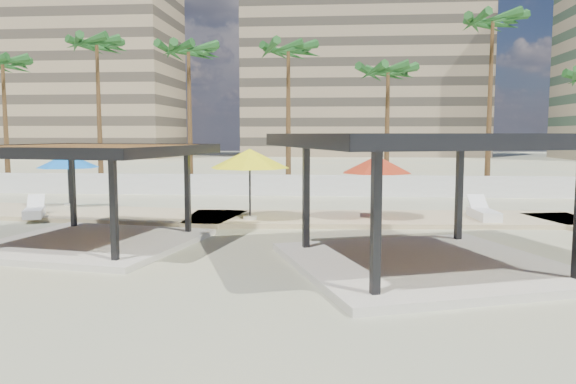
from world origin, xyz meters
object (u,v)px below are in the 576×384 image
(pavilion_central, at_px, (427,189))
(lounger_b, at_px, (483,213))
(umbrella_c, at_px, (377,165))
(pavilion_west, at_px, (90,186))
(lounger_a, at_px, (34,212))

(pavilion_central, relative_size, lounger_b, 3.86)
(pavilion_central, relative_size, umbrella_c, 2.47)
(umbrella_c, bearing_deg, pavilion_west, -150.16)
(pavilion_central, bearing_deg, pavilion_west, 148.46)
(pavilion_central, xyz_separation_m, umbrella_c, (-0.78, 7.40, 0.22))
(pavilion_west, xyz_separation_m, lounger_a, (-4.60, 4.83, -1.53))
(umbrella_c, height_order, lounger_b, umbrella_c)
(pavilion_west, distance_m, lounger_a, 6.84)
(pavilion_west, bearing_deg, umbrella_c, 39.69)
(umbrella_c, bearing_deg, lounger_b, 6.60)
(pavilion_central, relative_size, lounger_a, 4.03)
(pavilion_central, xyz_separation_m, pavilion_west, (-10.05, 2.08, -0.21))
(pavilion_central, distance_m, lounger_a, 16.29)
(pavilion_central, height_order, pavilion_west, pavilion_central)
(pavilion_west, relative_size, lounger_b, 3.14)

